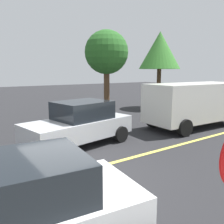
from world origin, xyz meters
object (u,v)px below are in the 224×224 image
Objects in this scene: tree_left_verge at (160,51)px; car_white_crossing at (9,213)px; white_van at (194,102)px; car_silver_approaching at (80,123)px; tree_right_verge at (107,53)px.

car_white_crossing is at bearing -143.73° from tree_left_verge.
car_white_crossing is at bearing -157.91° from white_van.
car_silver_approaching is (-6.07, 0.68, -0.44)m from white_van.
white_van is 0.94× the size of tree_left_verge.
tree_right_verge is (3.77, 3.76, 2.99)m from car_silver_approaching.
car_silver_approaching is 1.04× the size of car_white_crossing.
tree_left_verge reaches higher than car_silver_approaching.
tree_right_verge reaches higher than car_silver_approaching.
tree_left_verge is at bearing 27.20° from car_silver_approaching.
tree_left_verge is at bearing 9.66° from tree_right_verge.
white_van is 6.12m from car_silver_approaching.
car_white_crossing is at bearing -127.55° from car_silver_approaching.
tree_left_verge is (3.00, 5.34, 2.99)m from white_van.
car_white_crossing is at bearing -131.17° from tree_right_verge.
car_silver_approaching is 5.76m from car_white_crossing.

